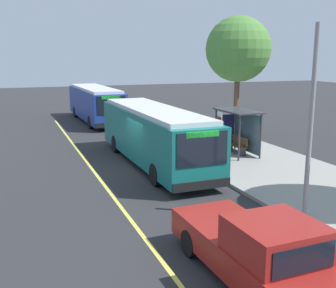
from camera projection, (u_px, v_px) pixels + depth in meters
ground_plane at (141, 170)px, 20.26m from camera, size 120.00×120.00×0.00m
sidewalk_curb at (246, 158)px, 22.35m from camera, size 44.00×6.40×0.15m
lane_stripe_center at (96, 175)px, 19.48m from camera, size 36.00×0.14×0.01m
transit_bus_main at (154, 134)px, 21.05m from camera, size 11.31×2.70×2.95m
transit_bus_second at (95, 103)px, 35.00m from camera, size 10.93×2.83×2.95m
pickup_truck at (256, 250)px, 10.04m from camera, size 5.45×2.15×1.85m
bus_shelter at (239, 122)px, 22.77m from camera, size 2.90×1.60×2.48m
waiting_bench at (237, 145)px, 23.06m from camera, size 1.60×0.48×0.95m
route_sign_post at (220, 133)px, 19.40m from camera, size 0.44×0.08×2.80m
pedestrian_commuter at (197, 137)px, 22.91m from camera, size 0.24×0.40×1.69m
street_tree_near_shelter at (238, 49)px, 26.94m from camera, size 4.29×4.29×7.96m
utility_pole at (311, 123)px, 13.45m from camera, size 0.16×0.16×6.40m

